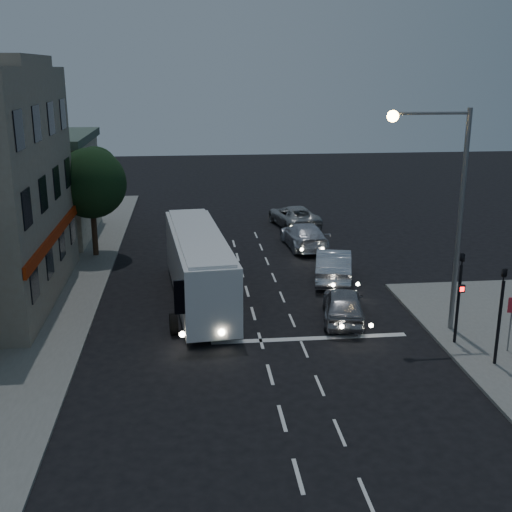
{
  "coord_description": "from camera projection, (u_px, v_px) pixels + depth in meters",
  "views": [
    {
      "loc": [
        -2.69,
        -21.67,
        10.54
      ],
      "look_at": [
        0.3,
        6.64,
        2.2
      ],
      "focal_mm": 45.0,
      "sensor_mm": 36.0,
      "label": 1
    }
  ],
  "objects": [
    {
      "name": "traffic_signal_side",
      "position": [
        501.0,
        305.0,
        22.93
      ],
      "size": [
        0.18,
        0.15,
        4.1
      ],
      "color": "black",
      "rests_on": "sidewalk_near"
    },
    {
      "name": "traffic_signal_main",
      "position": [
        460.0,
        287.0,
        24.74
      ],
      "size": [
        0.25,
        0.35,
        4.1
      ],
      "color": "black",
      "rests_on": "sidewalk_near"
    },
    {
      "name": "car_sedan_b",
      "position": [
        304.0,
        235.0,
        39.06
      ],
      "size": [
        2.53,
        5.39,
        1.52
      ],
      "primitive_type": "imported",
      "rotation": [
        0.0,
        0.0,
        3.22
      ],
      "color": "silver",
      "rests_on": "ground"
    },
    {
      "name": "ground",
      "position": [
        267.0,
        362.0,
        23.91
      ],
      "size": [
        120.0,
        120.0,
        0.0
      ],
      "primitive_type": "plane",
      "color": "black"
    },
    {
      "name": "road_markings",
      "position": [
        287.0,
        327.0,
        27.2
      ],
      "size": [
        8.0,
        30.55,
        0.01
      ],
      "color": "silver",
      "rests_on": "ground"
    },
    {
      "name": "car_suv",
      "position": [
        343.0,
        304.0,
        27.72
      ],
      "size": [
        2.51,
        4.54,
        1.46
      ],
      "primitive_type": "imported",
      "rotation": [
        0.0,
        0.0,
        2.95
      ],
      "color": "#94949A",
      "rests_on": "ground"
    },
    {
      "name": "streetlight",
      "position": [
        446.0,
        196.0,
        25.14
      ],
      "size": [
        3.32,
        0.44,
        9.0
      ],
      "color": "slate",
      "rests_on": "sidewalk_near"
    },
    {
      "name": "tour_bus",
      "position": [
        199.0,
        265.0,
        29.69
      ],
      "size": [
        3.25,
        10.99,
        3.32
      ],
      "rotation": [
        0.0,
        0.0,
        0.09
      ],
      "color": "white",
      "rests_on": "ground"
    },
    {
      "name": "regulatory_sign",
      "position": [
        512.0,
        315.0,
        24.18
      ],
      "size": [
        0.45,
        0.12,
        2.2
      ],
      "color": "slate",
      "rests_on": "sidewalk_near"
    },
    {
      "name": "car_sedan_c",
      "position": [
        294.0,
        216.0,
        44.3
      ],
      "size": [
        3.36,
        5.64,
        1.47
      ],
      "primitive_type": "imported",
      "rotation": [
        0.0,
        0.0,
        3.32
      ],
      "color": "#A5A5A5",
      "rests_on": "ground"
    },
    {
      "name": "street_tree",
      "position": [
        91.0,
        180.0,
        36.16
      ],
      "size": [
        4.0,
        4.0,
        6.2
      ],
      "color": "black",
      "rests_on": "sidewalk_far"
    },
    {
      "name": "car_sedan_a",
      "position": [
        333.0,
        265.0,
        33.01
      ],
      "size": [
        2.8,
        5.26,
        1.65
      ],
      "primitive_type": "imported",
      "rotation": [
        0.0,
        0.0,
        2.92
      ],
      "color": "silver",
      "rests_on": "ground"
    },
    {
      "name": "low_building_north",
      "position": [
        18.0,
        186.0,
        40.69
      ],
      "size": [
        9.4,
        9.4,
        6.5
      ],
      "color": "gray",
      "rests_on": "sidewalk_far"
    }
  ]
}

